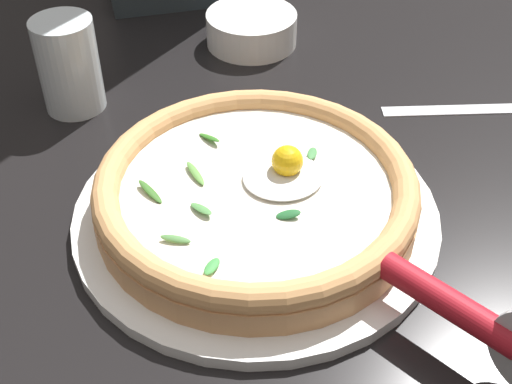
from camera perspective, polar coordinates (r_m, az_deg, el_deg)
name	(u,v)px	position (r m, az deg, el deg)	size (l,w,h in m)	color
ground_plane	(214,254)	(0.61, -3.54, -5.24)	(2.40, 2.40, 0.03)	black
pizza_plate	(256,214)	(0.61, 0.00, -1.84)	(0.33, 0.33, 0.01)	white
pizza	(256,191)	(0.60, 0.03, 0.09)	(0.28, 0.28, 0.06)	tan
side_bowl	(252,29)	(0.88, -0.38, 13.50)	(0.11, 0.11, 0.04)	white
pizza_cutter	(476,320)	(0.51, 17.97, -10.17)	(0.09, 0.16, 0.08)	silver
drinking_glass	(70,71)	(0.77, -15.30, 9.71)	(0.07, 0.07, 0.10)	silver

